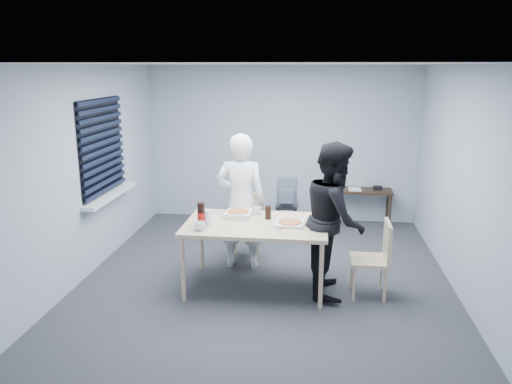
# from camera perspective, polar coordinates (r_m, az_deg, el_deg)

# --- Properties ---
(room) EXTENTS (5.00, 5.00, 5.00)m
(room) POSITION_cam_1_polar(r_m,az_deg,el_deg) (6.90, -16.89, 4.13)
(room) COLOR #2E2D32
(room) RESTS_ON ground
(dining_table) EXTENTS (1.65, 1.04, 0.80)m
(dining_table) POSITION_cam_1_polar(r_m,az_deg,el_deg) (5.83, -0.01, -4.10)
(dining_table) COLOR beige
(dining_table) RESTS_ON ground
(chair_far) EXTENTS (0.42, 0.42, 0.89)m
(chair_far) POSITION_cam_1_polar(r_m,az_deg,el_deg) (6.84, -1.13, -3.35)
(chair_far) COLOR beige
(chair_far) RESTS_ON ground
(chair_right) EXTENTS (0.42, 0.42, 0.89)m
(chair_right) POSITION_cam_1_polar(r_m,az_deg,el_deg) (5.85, 13.68, -6.89)
(chair_right) COLOR beige
(chair_right) RESTS_ON ground
(person_white) EXTENTS (0.65, 0.42, 1.77)m
(person_white) POSITION_cam_1_polar(r_m,az_deg,el_deg) (6.41, -1.75, -1.10)
(person_white) COLOR white
(person_white) RESTS_ON ground
(person_black) EXTENTS (0.47, 0.86, 1.77)m
(person_black) POSITION_cam_1_polar(r_m,az_deg,el_deg) (5.75, 8.97, -3.07)
(person_black) COLOR black
(person_black) RESTS_ON ground
(side_table) EXTENTS (0.91, 0.40, 0.60)m
(side_table) POSITION_cam_1_polar(r_m,az_deg,el_deg) (8.39, 12.22, -0.27)
(side_table) COLOR #342516
(side_table) RESTS_ON ground
(stool) EXTENTS (0.34, 0.34, 0.47)m
(stool) POSITION_cam_1_polar(r_m,az_deg,el_deg) (7.83, 3.52, -2.27)
(stool) COLOR black
(stool) RESTS_ON ground
(backpack) EXTENTS (0.31, 0.23, 0.44)m
(backpack) POSITION_cam_1_polar(r_m,az_deg,el_deg) (7.73, 3.55, -0.00)
(backpack) COLOR slate
(backpack) RESTS_ON stool
(pizza_box_a) EXTENTS (0.31, 0.31, 0.08)m
(pizza_box_a) POSITION_cam_1_polar(r_m,az_deg,el_deg) (6.04, -2.03, -2.51)
(pizza_box_a) COLOR silver
(pizza_box_a) RESTS_ON dining_table
(pizza_box_b) EXTENTS (0.31, 0.31, 0.04)m
(pizza_box_b) POSITION_cam_1_polar(r_m,az_deg,el_deg) (5.75, 3.88, -3.57)
(pizza_box_b) COLOR silver
(pizza_box_b) RESTS_ON dining_table
(mug_a) EXTENTS (0.17, 0.17, 0.10)m
(mug_a) POSITION_cam_1_polar(r_m,az_deg,el_deg) (5.58, -6.45, -3.89)
(mug_a) COLOR white
(mug_a) RESTS_ON dining_table
(mug_b) EXTENTS (0.10, 0.10, 0.09)m
(mug_b) POSITION_cam_1_polar(r_m,az_deg,el_deg) (6.13, 0.14, -2.15)
(mug_b) COLOR white
(mug_b) RESTS_ON dining_table
(cola_glass) EXTENTS (0.07, 0.07, 0.16)m
(cola_glass) POSITION_cam_1_polar(r_m,az_deg,el_deg) (5.94, 1.39, -2.35)
(cola_glass) COLOR black
(cola_glass) RESTS_ON dining_table
(soda_bottle) EXTENTS (0.09, 0.09, 0.28)m
(soda_bottle) POSITION_cam_1_polar(r_m,az_deg,el_deg) (5.68, -6.28, -2.66)
(soda_bottle) COLOR black
(soda_bottle) RESTS_ON dining_table
(plastic_cups) EXTENTS (0.10, 0.10, 0.19)m
(plastic_cups) POSITION_cam_1_polar(r_m,az_deg,el_deg) (5.70, -5.64, -3.00)
(plastic_cups) COLOR silver
(plastic_cups) RESTS_ON dining_table
(rubber_band) EXTENTS (0.07, 0.07, 0.00)m
(rubber_band) POSITION_cam_1_polar(r_m,az_deg,el_deg) (5.55, 2.74, -4.43)
(rubber_band) COLOR red
(rubber_band) RESTS_ON dining_table
(papers) EXTENTS (0.29, 0.33, 0.00)m
(papers) POSITION_cam_1_polar(r_m,az_deg,el_deg) (8.37, 11.22, 0.32)
(papers) COLOR white
(papers) RESTS_ON side_table
(black_box) EXTENTS (0.16, 0.13, 0.06)m
(black_box) POSITION_cam_1_polar(r_m,az_deg,el_deg) (8.42, 13.73, 0.47)
(black_box) COLOR black
(black_box) RESTS_ON side_table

